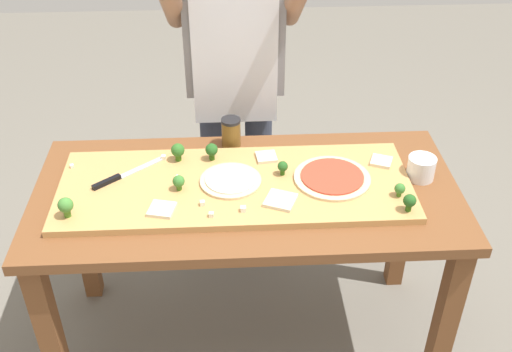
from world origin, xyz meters
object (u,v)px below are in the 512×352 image
Objects in this scene: pizza_whole_white_garlic at (231,180)px; broccoli_floret_front_right at (66,206)px; cheese_crumble_e at (177,177)px; pizza_whole_tomato_red at (332,177)px; pizza_slice_near_right at (266,157)px; broccoli_floret_center_right at (283,167)px; chefs_knife at (120,177)px; cheese_crumble_f at (72,166)px; pizza_slice_center at (381,161)px; cheese_crumble_b at (243,209)px; broccoli_floret_back_right at (410,201)px; cheese_crumble_d at (163,157)px; sauce_jar at (231,132)px; prep_table at (247,215)px; broccoli_floret_back_left at (400,189)px; cook_center at (235,66)px; broccoli_floret_center_left at (212,150)px; pizza_slice_near_left at (281,200)px; pizza_slice_far_left at (162,209)px; broccoli_floret_back_mid at (179,182)px; broccoli_floret_front_mid at (178,151)px; cheese_crumble_a at (211,215)px; cheese_crumble_c at (202,203)px; flour_cup at (421,169)px.

broccoli_floret_front_right is at bearing -163.04° from pizza_whole_white_garlic.
broccoli_floret_front_right is 5.79× the size of cheese_crumble_e.
pizza_slice_near_right is (-0.23, 0.15, -0.00)m from pizza_whole_tomato_red.
cheese_crumble_e is (-0.38, -0.00, -0.03)m from broccoli_floret_center_right.
chefs_knife is 19.73× the size of cheese_crumble_f.
cheese_crumble_b is at bearing -153.41° from pizza_slice_center.
broccoli_floret_back_right is 4.01× the size of cheese_crumble_d.
pizza_slice_center is 1.00× the size of pizza_slice_near_right.
cheese_crumble_f is at bearing -164.73° from sauce_jar.
prep_table is 0.23m from pizza_slice_near_right.
pizza_slice_center is 0.21m from broccoli_floret_back_left.
cook_center is (-0.33, 0.57, 0.18)m from pizza_whole_tomato_red.
pizza_slice_near_left is at bearing -49.43° from broccoli_floret_center_left.
pizza_slice_far_left is at bearing -155.82° from broccoli_floret_center_right.
chefs_knife is 3.34× the size of pizza_slice_center.
broccoli_floret_center_right is 0.42m from broccoli_floret_back_left.
pizza_whole_white_garlic is 0.59m from cheese_crumble_f.
broccoli_floret_back_left is at bearing -85.77° from pizza_slice_center.
broccoli_floret_center_right is 0.96× the size of broccoli_floret_back_mid.
broccoli_floret_center_left reaches higher than cheese_crumble_e.
cheese_crumble_d is at bearing 150.94° from prep_table.
cheese_crumble_d is at bearing 93.01° from pizza_slice_far_left.
broccoli_floret_center_left reaches higher than cheese_crumble_d.
cook_center reaches higher than broccoli_floret_front_mid.
cheese_crumble_b is at bearing -3.49° from pizza_slice_far_left.
cheese_crumble_a is (-0.07, -0.19, 0.00)m from pizza_whole_white_garlic.
broccoli_floret_front_right is 4.01× the size of cheese_crumble_b.
pizza_slice_far_left and cheese_crumble_e have the same top height.
broccoli_floret_back_mid is 0.07m from cheese_crumble_e.
pizza_slice_near_right is 0.75m from broccoli_floret_front_right.
cheese_crumble_a is at bearing -167.91° from cheese_crumble_b.
broccoli_floret_center_right reaches higher than pizza_whole_tomato_red.
broccoli_floret_center_right is 0.40m from broccoli_floret_front_mid.
pizza_whole_tomato_red is 0.68m from cook_center.
cook_center is at bearing 126.06° from broccoli_floret_back_right.
pizza_whole_tomato_red is 0.16× the size of cook_center.
sauce_jar reaches higher than broccoli_floret_back_right.
broccoli_floret_center_right is 0.33m from cheese_crumble_c.
cheese_crumble_a is at bearing -138.27° from broccoli_floret_center_right.
pizza_slice_center is 0.73m from cook_center.
broccoli_floret_front_right is 0.38m from broccoli_floret_back_mid.
prep_table is 0.27m from cheese_crumble_a.
broccoli_floret_front_mid is (-0.78, 0.35, 0.00)m from broccoli_floret_back_right.
cheese_crumble_f is (-1.14, 0.03, 0.00)m from pizza_slice_center.
pizza_slice_near_left is (-0.20, -0.12, -0.00)m from pizza_whole_tomato_red.
broccoli_floret_center_left is (0.47, 0.31, -0.00)m from broccoli_floret_front_right.
broccoli_floret_front_mid is at bearing 125.86° from cheese_crumble_b.
pizza_slice_center is at bearing -19.01° from sauce_jar.
flour_cup is (0.79, 0.15, 0.00)m from cheese_crumble_c.
broccoli_floret_center_right is 0.86× the size of broccoli_floret_back_right.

